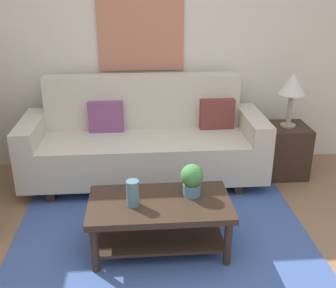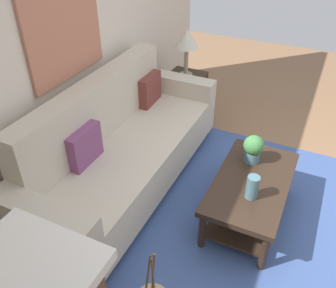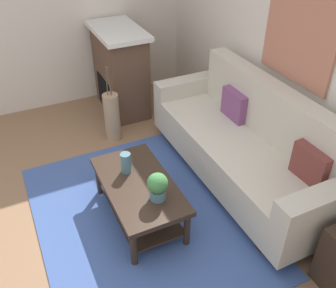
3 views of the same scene
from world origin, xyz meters
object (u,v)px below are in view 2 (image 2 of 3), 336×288
side_table (185,95)px  table_lamp (187,41)px  throw_pillow_maroon (149,89)px  throw_pillow_plum (84,146)px  potted_plant_tabletop (253,148)px  couch (123,149)px  tabletop_vase (252,187)px  coffee_table (251,190)px  framed_painting (64,27)px

side_table → table_lamp: table_lamp is taller
throw_pillow_maroon → side_table: bearing=-8.7°
throw_pillow_maroon → side_table: size_ratio=0.64×
throw_pillow_plum → potted_plant_tabletop: (0.73, -1.26, -0.11)m
couch → potted_plant_tabletop: bearing=-73.1°
tabletop_vase → table_lamp: bearing=37.7°
table_lamp → tabletop_vase: bearing=-142.3°
coffee_table → side_table: size_ratio=1.96×
potted_plant_tabletop → table_lamp: size_ratio=0.46×
coffee_table → tabletop_vase: size_ratio=5.39×
framed_painting → throw_pillow_maroon: bearing=-23.7°
table_lamp → framed_painting: 1.67m
framed_painting → potted_plant_tabletop: bearing=-77.9°
coffee_table → potted_plant_tabletop: size_ratio=4.20×
throw_pillow_maroon → tabletop_vase: (-0.89, -1.38, -0.15)m
coffee_table → tabletop_vase: bearing=-169.4°
throw_pillow_maroon → framed_painting: framed_painting is taller
coffee_table → couch: bearing=94.1°
throw_pillow_maroon → potted_plant_tabletop: bearing=-108.9°
table_lamp → throw_pillow_plum: bearing=176.6°
side_table → framed_painting: bearing=163.4°
throw_pillow_maroon → coffee_table: 1.55m
throw_pillow_maroon → coffee_table: bearing=-117.2°
coffee_table → framed_painting: 2.07m
coffee_table → side_table: bearing=40.5°
tabletop_vase → table_lamp: (1.64, 1.26, 0.46)m
throw_pillow_maroon → coffee_table: (-0.69, -1.34, -0.37)m
table_lamp → side_table: bearing=180.0°
throw_pillow_maroon → framed_painting: (-0.78, 0.34, 0.83)m
tabletop_vase → framed_painting: 1.98m
couch → table_lamp: table_lamp is taller
coffee_table → table_lamp: table_lamp is taller
coffee_table → framed_painting: size_ratio=1.22×
side_table → framed_painting: size_ratio=0.62×
throw_pillow_maroon → side_table: (0.75, -0.11, -0.40)m
throw_pillow_maroon → potted_plant_tabletop: size_ratio=1.37×
potted_plant_tabletop → table_lamp: 1.70m
potted_plant_tabletop → throw_pillow_maroon: bearing=71.1°
tabletop_vase → couch: bearing=84.7°
table_lamp → framed_painting: bearing=163.4°
side_table → throw_pillow_plum: bearing=176.6°
throw_pillow_plum → throw_pillow_maroon: bearing=0.0°
throw_pillow_plum → table_lamp: table_lamp is taller
potted_plant_tabletop → framed_painting: bearing=102.1°
throw_pillow_plum → coffee_table: (0.48, -1.34, -0.37)m
coffee_table → tabletop_vase: (-0.20, -0.04, 0.22)m
coffee_table → side_table: 1.89m
throw_pillow_plum → tabletop_vase: size_ratio=1.77×
potted_plant_tabletop → throw_pillow_plum: bearing=120.2°
side_table → tabletop_vase: bearing=-142.3°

